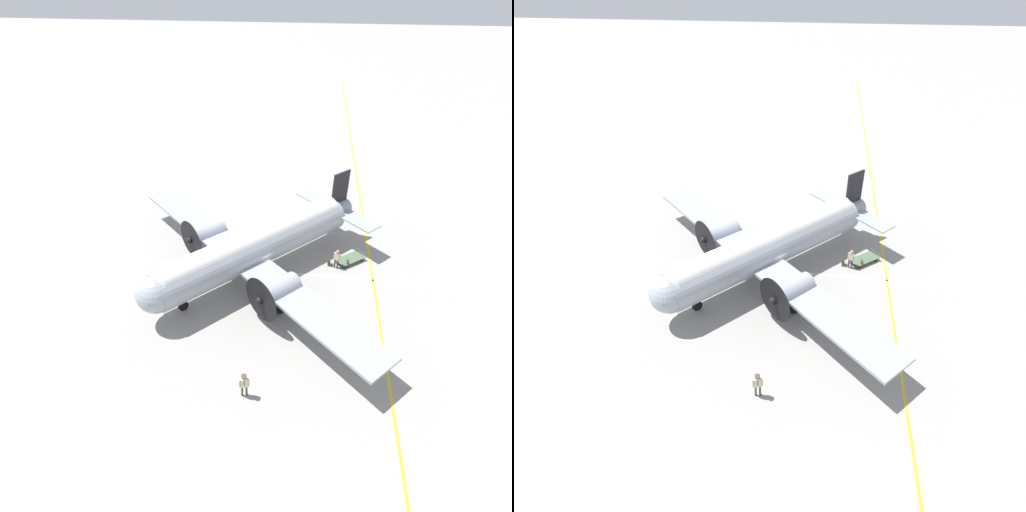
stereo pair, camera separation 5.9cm
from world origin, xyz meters
The scene contains 9 objects.
ground_plane centered at (0.00, 0.00, 0.00)m, with size 300.00×300.00×0.00m, color gray.
apron_line_eastwest centered at (0.00, -8.64, 0.00)m, with size 120.00×0.16×0.01m.
apron_line_northsouth centered at (0.43, 0.00, 0.00)m, with size 0.16×120.00×0.01m.
airliner_main centered at (-0.30, 0.29, 2.53)m, with size 19.58×19.68×5.82m.
crew_foreground centered at (-10.38, -0.77, 1.06)m, with size 0.35×0.55×1.69m.
passenger_boarding centered at (1.58, -5.94, 1.00)m, with size 0.34×0.49×1.63m.
suitcase_near_door centered at (1.91, -6.82, 0.25)m, with size 0.46×0.12×0.53m.
suitcase_upright_spare centered at (1.89, -5.42, 0.31)m, with size 0.43×0.17×0.66m.
baggage_cart centered at (2.49, -7.06, 0.28)m, with size 2.26×2.45×0.56m.
Camera 1 is at (-23.02, -3.12, 18.95)m, focal length 28.00 mm.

